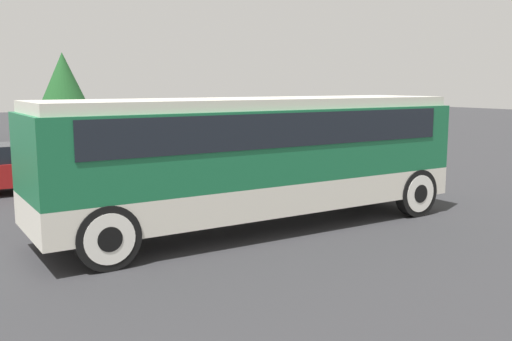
{
  "coord_description": "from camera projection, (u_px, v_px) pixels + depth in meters",
  "views": [
    {
      "loc": [
        -6.73,
        -10.68,
        3.24
      ],
      "look_at": [
        0.0,
        0.0,
        1.32
      ],
      "focal_mm": 40.0,
      "sensor_mm": 36.0,
      "label": 1
    }
  ],
  "objects": [
    {
      "name": "tree_left",
      "position": [
        63.0,
        84.0,
        31.67
      ],
      "size": [
        3.05,
        3.05,
        4.97
      ],
      "color": "brown",
      "rests_on": "ground_plane"
    },
    {
      "name": "parked_car_near",
      "position": [
        249.0,
        150.0,
        22.28
      ],
      "size": [
        4.53,
        1.96,
        1.36
      ],
      "color": "silver",
      "rests_on": "ground_plane"
    },
    {
      "name": "tour_bus",
      "position": [
        260.0,
        150.0,
        12.75
      ],
      "size": [
        9.82,
        2.57,
        2.93
      ],
      "color": "silver",
      "rests_on": "ground_plane"
    },
    {
      "name": "ground_plane",
      "position": [
        256.0,
        228.0,
        12.97
      ],
      "size": [
        120.0,
        120.0,
        0.0
      ],
      "primitive_type": "plane",
      "color": "#2D2D30"
    }
  ]
}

